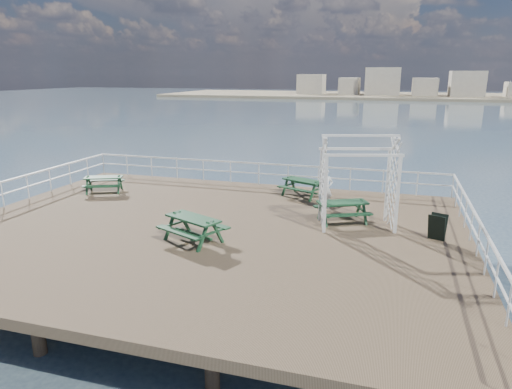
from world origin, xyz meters
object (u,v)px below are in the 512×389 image
at_px(picnic_table_a, 104,181).
at_px(person, 325,189).
at_px(trellis_arbor, 358,187).
at_px(picnic_table_c, 342,207).
at_px(picnic_table_d, 193,224).
at_px(picnic_table_b, 303,184).

height_order(picnic_table_a, person, person).
bearing_deg(picnic_table_a, trellis_arbor, -31.11).
relative_size(picnic_table_c, person, 1.39).
height_order(picnic_table_d, trellis_arbor, trellis_arbor).
bearing_deg(person, picnic_table_a, 160.30).
height_order(picnic_table_c, picnic_table_d, picnic_table_d).
bearing_deg(picnic_table_d, trellis_arbor, 55.53).
height_order(trellis_arbor, person, trellis_arbor).
distance_m(picnic_table_c, person, 1.83).
relative_size(picnic_table_b, person, 1.36).
relative_size(picnic_table_b, picnic_table_c, 0.98).
bearing_deg(trellis_arbor, picnic_table_a, 156.54).
relative_size(picnic_table_a, picnic_table_d, 0.87).
height_order(picnic_table_b, trellis_arbor, trellis_arbor).
bearing_deg(picnic_table_d, picnic_table_c, 61.69).
distance_m(picnic_table_a, picnic_table_d, 8.09).
xyz_separation_m(picnic_table_a, person, (10.14, 0.35, 0.29)).
xyz_separation_m(picnic_table_b, picnic_table_d, (-2.32, -6.56, 0.04)).
bearing_deg(picnic_table_c, picnic_table_d, -168.06).
bearing_deg(picnic_table_c, trellis_arbor, -60.96).
bearing_deg(picnic_table_b, trellis_arbor, -29.19).
xyz_separation_m(picnic_table_c, person, (-0.87, 1.59, 0.25)).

